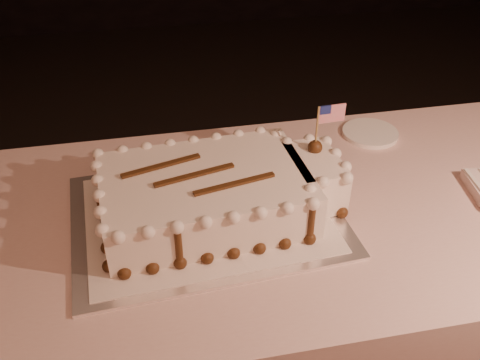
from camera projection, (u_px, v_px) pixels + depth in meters
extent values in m
cube|color=beige|center=(250.00, 316.00, 1.48)|extent=(2.40, 0.80, 0.75)
cube|color=white|center=(206.00, 215.00, 1.24)|extent=(0.64, 0.50, 0.01)
cube|color=white|center=(206.00, 214.00, 1.24)|extent=(0.57, 0.45, 0.00)
cube|color=white|center=(205.00, 195.00, 1.21)|extent=(0.48, 0.34, 0.11)
cube|color=white|center=(314.00, 177.00, 1.26)|extent=(0.12, 0.18, 0.11)
sphere|color=#4B2B12|center=(124.00, 273.00, 1.07)|extent=(0.03, 0.03, 0.03)
sphere|color=#4B2B12|center=(153.00, 268.00, 1.09)|extent=(0.03, 0.03, 0.03)
sphere|color=#4B2B12|center=(180.00, 263.00, 1.10)|extent=(0.03, 0.03, 0.03)
sphere|color=#4B2B12|center=(207.00, 258.00, 1.11)|extent=(0.03, 0.03, 0.03)
sphere|color=#4B2B12|center=(234.00, 253.00, 1.12)|extent=(0.03, 0.03, 0.03)
sphere|color=#4B2B12|center=(259.00, 248.00, 1.13)|extent=(0.03, 0.03, 0.03)
sphere|color=#4B2B12|center=(285.00, 243.00, 1.15)|extent=(0.03, 0.03, 0.03)
sphere|color=#4B2B12|center=(310.00, 239.00, 1.16)|extent=(0.03, 0.03, 0.03)
sphere|color=#4B2B12|center=(307.00, 225.00, 1.20)|extent=(0.03, 0.03, 0.03)
sphere|color=#4B2B12|center=(319.00, 216.00, 1.22)|extent=(0.03, 0.03, 0.03)
sphere|color=#4B2B12|center=(342.00, 212.00, 1.23)|extent=(0.03, 0.03, 0.03)
sphere|color=#4B2B12|center=(341.00, 201.00, 1.27)|extent=(0.03, 0.03, 0.03)
sphere|color=#4B2B12|center=(331.00, 187.00, 1.31)|extent=(0.03, 0.03, 0.03)
sphere|color=#4B2B12|center=(323.00, 174.00, 1.36)|extent=(0.03, 0.03, 0.03)
sphere|color=#4B2B12|center=(306.00, 172.00, 1.36)|extent=(0.03, 0.03, 0.03)
sphere|color=#4B2B12|center=(285.00, 175.00, 1.35)|extent=(0.03, 0.03, 0.03)
sphere|color=#4B2B12|center=(274.00, 167.00, 1.38)|extent=(0.03, 0.03, 0.03)
sphere|color=#4B2B12|center=(259.00, 164.00, 1.39)|extent=(0.03, 0.03, 0.03)
sphere|color=#4B2B12|center=(238.00, 167.00, 1.38)|extent=(0.03, 0.03, 0.03)
sphere|color=#4B2B12|center=(217.00, 170.00, 1.37)|extent=(0.03, 0.03, 0.03)
sphere|color=#4B2B12|center=(195.00, 174.00, 1.36)|extent=(0.03, 0.03, 0.03)
sphere|color=#4B2B12|center=(173.00, 177.00, 1.35)|extent=(0.03, 0.03, 0.03)
sphere|color=#4B2B12|center=(151.00, 180.00, 1.33)|extent=(0.03, 0.03, 0.03)
sphere|color=#4B2B12|center=(128.00, 184.00, 1.32)|extent=(0.03, 0.03, 0.03)
sphere|color=#4B2B12|center=(104.00, 187.00, 1.31)|extent=(0.03, 0.03, 0.03)
sphere|color=#4B2B12|center=(103.00, 200.00, 1.27)|extent=(0.03, 0.03, 0.03)
sphere|color=#4B2B12|center=(104.00, 215.00, 1.22)|extent=(0.03, 0.03, 0.03)
sphere|color=#4B2B12|center=(106.00, 231.00, 1.18)|extent=(0.03, 0.03, 0.03)
sphere|color=#4B2B12|center=(107.00, 248.00, 1.14)|extent=(0.03, 0.03, 0.03)
sphere|color=#4B2B12|center=(109.00, 266.00, 1.09)|extent=(0.03, 0.03, 0.03)
sphere|color=white|center=(118.00, 237.00, 1.02)|extent=(0.03, 0.03, 0.03)
sphere|color=white|center=(148.00, 232.00, 1.03)|extent=(0.03, 0.03, 0.03)
sphere|color=white|center=(177.00, 227.00, 1.04)|extent=(0.03, 0.03, 0.03)
sphere|color=white|center=(205.00, 222.00, 1.05)|extent=(0.03, 0.03, 0.03)
sphere|color=white|center=(233.00, 218.00, 1.07)|extent=(0.03, 0.03, 0.03)
sphere|color=white|center=(260.00, 213.00, 1.08)|extent=(0.03, 0.03, 0.03)
sphere|color=white|center=(287.00, 208.00, 1.09)|extent=(0.03, 0.03, 0.03)
sphere|color=white|center=(313.00, 204.00, 1.10)|extent=(0.03, 0.03, 0.03)
sphere|color=white|center=(310.00, 190.00, 1.14)|extent=(0.03, 0.03, 0.03)
sphere|color=white|center=(323.00, 182.00, 1.16)|extent=(0.03, 0.03, 0.03)
sphere|color=white|center=(347.00, 178.00, 1.17)|extent=(0.03, 0.03, 0.03)
sphere|color=white|center=(345.00, 167.00, 1.21)|extent=(0.03, 0.03, 0.03)
sphere|color=white|center=(335.00, 154.00, 1.25)|extent=(0.03, 0.03, 0.03)
sphere|color=white|center=(326.00, 142.00, 1.30)|extent=(0.03, 0.03, 0.03)
sphere|color=white|center=(309.00, 140.00, 1.31)|extent=(0.03, 0.03, 0.03)
sphere|color=white|center=(287.00, 143.00, 1.30)|extent=(0.03, 0.03, 0.03)
sphere|color=white|center=(276.00, 135.00, 1.32)|extent=(0.03, 0.03, 0.03)
sphere|color=white|center=(260.00, 132.00, 1.34)|extent=(0.03, 0.03, 0.03)
sphere|color=white|center=(238.00, 135.00, 1.32)|extent=(0.03, 0.03, 0.03)
sphere|color=white|center=(216.00, 138.00, 1.31)|extent=(0.03, 0.03, 0.03)
sphere|color=white|center=(193.00, 141.00, 1.30)|extent=(0.03, 0.03, 0.03)
sphere|color=white|center=(170.00, 144.00, 1.29)|extent=(0.03, 0.03, 0.03)
sphere|color=white|center=(147.00, 148.00, 1.28)|extent=(0.03, 0.03, 0.03)
sphere|color=white|center=(123.00, 151.00, 1.26)|extent=(0.03, 0.03, 0.03)
sphere|color=white|center=(98.00, 154.00, 1.25)|extent=(0.03, 0.03, 0.03)
sphere|color=white|center=(96.00, 167.00, 1.21)|extent=(0.03, 0.03, 0.03)
sphere|color=white|center=(98.00, 181.00, 1.17)|extent=(0.03, 0.03, 0.03)
sphere|color=white|center=(99.00, 196.00, 1.12)|extent=(0.03, 0.03, 0.03)
sphere|color=white|center=(100.00, 212.00, 1.08)|extent=(0.03, 0.03, 0.03)
sphere|color=white|center=(102.00, 230.00, 1.03)|extent=(0.03, 0.03, 0.03)
cylinder|color=#4B2B12|center=(179.00, 246.00, 1.07)|extent=(0.02, 0.02, 0.10)
sphere|color=#4B2B12|center=(180.00, 262.00, 1.10)|extent=(0.03, 0.03, 0.03)
cylinder|color=#4B2B12|center=(311.00, 222.00, 1.13)|extent=(0.02, 0.02, 0.10)
sphere|color=#4B2B12|center=(310.00, 238.00, 1.16)|extent=(0.03, 0.03, 0.03)
cylinder|color=#4B2B12|center=(333.00, 171.00, 1.28)|extent=(0.02, 0.02, 0.10)
sphere|color=#4B2B12|center=(331.00, 186.00, 1.31)|extent=(0.03, 0.03, 0.03)
cylinder|color=#4B2B12|center=(260.00, 149.00, 1.37)|extent=(0.02, 0.02, 0.10)
sphere|color=#4B2B12|center=(259.00, 163.00, 1.39)|extent=(0.03, 0.03, 0.03)
cylinder|color=#4B2B12|center=(149.00, 165.00, 1.31)|extent=(0.02, 0.02, 0.10)
sphere|color=#4B2B12|center=(150.00, 180.00, 1.33)|extent=(0.03, 0.03, 0.03)
cylinder|color=#4B2B12|center=(102.00, 214.00, 1.15)|extent=(0.02, 0.02, 0.10)
sphere|color=#4B2B12|center=(105.00, 230.00, 1.18)|extent=(0.03, 0.03, 0.03)
cube|color=#4B2B12|center=(161.00, 166.00, 1.20)|extent=(0.18, 0.06, 0.01)
cube|color=#4B2B12|center=(195.00, 175.00, 1.17)|extent=(0.18, 0.06, 0.01)
cube|color=#4B2B12|center=(235.00, 184.00, 1.14)|extent=(0.18, 0.05, 0.01)
sphere|color=#4B2B12|center=(315.00, 147.00, 1.26)|extent=(0.03, 0.03, 0.03)
cylinder|color=#AE864A|center=(317.00, 132.00, 1.23)|extent=(0.00, 0.00, 0.13)
cube|color=red|center=(332.00, 114.00, 1.21)|extent=(0.06, 0.01, 0.04)
cube|color=navy|center=(325.00, 110.00, 1.20)|extent=(0.03, 0.01, 0.02)
cube|color=white|center=(478.00, 185.00, 1.30)|extent=(0.02, 0.13, 0.01)
cylinder|color=white|center=(370.00, 133.00, 1.54)|extent=(0.16, 0.16, 0.01)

